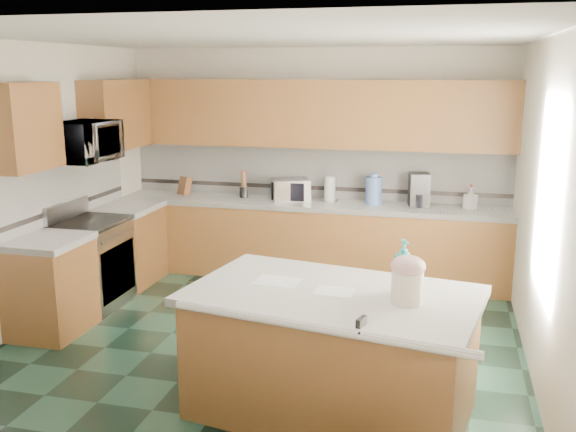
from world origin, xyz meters
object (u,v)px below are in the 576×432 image
(island_base, at_px, (332,356))
(knife_block, at_px, (185,186))
(island_top, at_px, (333,296))
(coffee_maker, at_px, (419,190))
(soap_bottle_island, at_px, (403,268))
(treat_jar, at_px, (407,287))
(toaster_oven, at_px, (291,190))

(island_base, height_order, knife_block, knife_block)
(knife_block, bearing_deg, island_top, -27.99)
(island_base, relative_size, coffee_maker, 5.03)
(soap_bottle_island, relative_size, knife_block, 1.74)
(island_top, xyz_separation_m, coffee_maker, (0.43, 3.12, 0.22))
(island_top, distance_m, coffee_maker, 3.16)
(island_top, height_order, coffee_maker, coffee_maker)
(treat_jar, xyz_separation_m, soap_bottle_island, (-0.04, 0.16, 0.08))
(island_base, bearing_deg, toaster_oven, 119.06)
(coffee_maker, bearing_deg, soap_bottle_island, -99.56)
(toaster_oven, bearing_deg, coffee_maker, -22.89)
(treat_jar, xyz_separation_m, coffee_maker, (-0.08, 3.22, 0.08))
(soap_bottle_island, height_order, coffee_maker, soap_bottle_island)
(treat_jar, distance_m, coffee_maker, 3.23)
(treat_jar, bearing_deg, toaster_oven, 123.85)
(knife_block, distance_m, coffee_maker, 2.85)
(island_top, xyz_separation_m, knife_block, (-2.42, 3.09, 0.14))
(island_base, distance_m, toaster_oven, 3.33)
(soap_bottle_island, bearing_deg, treat_jar, -99.60)
(island_base, xyz_separation_m, toaster_oven, (-1.07, 3.09, 0.62))
(knife_block, bearing_deg, toaster_oven, 23.94)
(toaster_oven, xyz_separation_m, coffee_maker, (1.50, 0.03, 0.06))
(knife_block, height_order, coffee_maker, coffee_maker)
(island_top, height_order, treat_jar, treat_jar)
(island_base, distance_m, coffee_maker, 3.22)
(toaster_oven, height_order, coffee_maker, coffee_maker)
(knife_block, bearing_deg, island_base, -27.99)
(island_top, xyz_separation_m, toaster_oven, (-1.07, 3.09, 0.16))
(island_top, height_order, knife_block, knife_block)
(island_top, bearing_deg, treat_jar, -1.46)
(island_base, height_order, toaster_oven, toaster_oven)
(toaster_oven, bearing_deg, knife_block, 155.96)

